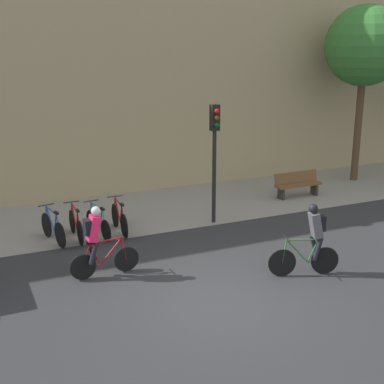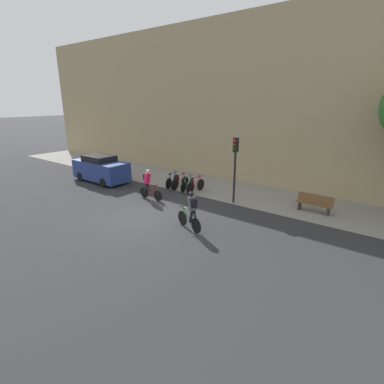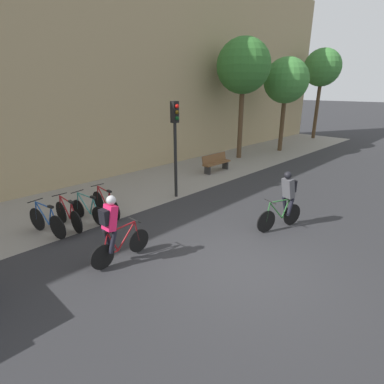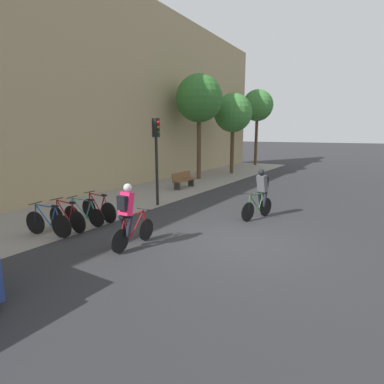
% 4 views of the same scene
% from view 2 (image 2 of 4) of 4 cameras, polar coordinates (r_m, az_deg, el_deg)
% --- Properties ---
extents(ground, '(200.00, 200.00, 0.00)m').
position_cam_2_polar(ground, '(14.81, -9.28, -4.99)').
color(ground, '#2B2B2D').
extents(kerb_strip, '(44.00, 4.50, 0.01)m').
position_cam_2_polar(kerb_strip, '(19.73, 5.13, 0.83)').
color(kerb_strip, gray).
rests_on(kerb_strip, ground).
extents(building_facade, '(44.00, 0.60, 10.78)m').
position_cam_2_polar(building_facade, '(21.14, 9.46, 16.56)').
color(building_facade, tan).
rests_on(building_facade, ground).
extents(cyclist_pink, '(1.70, 0.46, 1.75)m').
position_cam_2_polar(cyclist_pink, '(17.41, -8.34, 1.71)').
color(cyclist_pink, black).
rests_on(cyclist_pink, ground).
extents(cyclist_grey, '(1.67, 0.63, 1.78)m').
position_cam_2_polar(cyclist_grey, '(13.01, -0.14, -3.46)').
color(cyclist_grey, black).
rests_on(cyclist_grey, ground).
extents(parked_bike_0, '(0.50, 1.70, 0.99)m').
position_cam_2_polar(parked_bike_0, '(19.81, -3.73, 2.16)').
color(parked_bike_0, black).
rests_on(parked_bike_0, ground).
extents(parked_bike_1, '(0.46, 1.75, 0.98)m').
position_cam_2_polar(parked_bike_1, '(19.41, -2.33, 1.85)').
color(parked_bike_1, black).
rests_on(parked_bike_1, ground).
extents(parked_bike_2, '(0.46, 1.66, 0.94)m').
position_cam_2_polar(parked_bike_2, '(19.02, -0.86, 1.46)').
color(parked_bike_2, black).
rests_on(parked_bike_2, ground).
extents(parked_bike_3, '(0.46, 1.76, 0.99)m').
position_cam_2_polar(parked_bike_3, '(18.64, 0.66, 1.24)').
color(parked_bike_3, black).
rests_on(parked_bike_3, ground).
extents(traffic_light_pole, '(0.26, 0.30, 3.63)m').
position_cam_2_polar(traffic_light_pole, '(16.33, 8.22, 6.34)').
color(traffic_light_pole, black).
rests_on(traffic_light_pole, ground).
extents(bench, '(1.78, 0.44, 0.89)m').
position_cam_2_polar(bench, '(16.55, 22.29, -1.95)').
color(bench, brown).
rests_on(bench, ground).
extents(parked_car, '(4.30, 1.84, 1.85)m').
position_cam_2_polar(parked_car, '(21.94, -16.96, 4.22)').
color(parked_car, navy).
rests_on(parked_car, ground).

